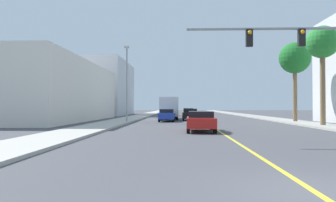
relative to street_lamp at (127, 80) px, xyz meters
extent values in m
plane|color=#47474C|center=(8.44, 13.95, -4.61)|extent=(192.00, 192.00, 0.00)
cube|color=#B2ADA3|center=(-1.12, 13.95, -4.54)|extent=(3.23, 168.00, 0.15)
cube|color=#9E9B93|center=(17.99, 13.95, -4.54)|extent=(3.23, 168.00, 0.15)
cube|color=yellow|center=(8.44, 13.95, -4.61)|extent=(0.16, 144.00, 0.01)
cube|color=silver|center=(-11.57, 4.55, -1.07)|extent=(13.28, 26.79, 7.09)
cube|color=silver|center=(-10.32, 30.71, 0.72)|extent=(10.79, 19.84, 10.66)
cylinder|color=gray|center=(11.39, -18.83, 0.91)|extent=(10.76, 0.14, 0.14)
cube|color=black|center=(11.57, -18.83, 0.46)|extent=(0.32, 0.24, 0.84)
sphere|color=orange|center=(11.57, -18.97, 0.71)|extent=(0.20, 0.20, 0.20)
cube|color=black|center=(9.06, -18.83, 0.46)|extent=(0.32, 0.24, 0.84)
sphere|color=orange|center=(9.06, -18.97, 0.71)|extent=(0.20, 0.20, 0.20)
cylinder|color=gray|center=(0.00, 0.00, -0.55)|extent=(0.16, 0.16, 7.83)
cube|color=beige|center=(0.00, 0.00, 3.51)|extent=(0.56, 0.28, 0.20)
cylinder|color=brown|center=(18.00, -6.26, -0.89)|extent=(0.44, 0.44, 7.16)
sphere|color=#287F33|center=(18.00, -6.26, 2.69)|extent=(2.79, 2.79, 2.79)
cone|color=#287F33|center=(18.82, -6.14, 2.49)|extent=(0.58, 1.28, 1.35)
cone|color=#287F33|center=(18.31, -5.48, 2.49)|extent=(1.37, 0.89, 1.15)
cone|color=#287F33|center=(17.28, -5.83, 2.49)|extent=(0.93, 1.19, 1.46)
cone|color=#287F33|center=(17.25, -6.64, 2.49)|extent=(0.90, 1.27, 1.25)
cone|color=#287F33|center=(18.35, -7.02, 2.49)|extent=(1.59, 1.09, 1.30)
cylinder|color=brown|center=(18.07, 0.71, -1.06)|extent=(0.44, 0.44, 6.81)
sphere|color=#1E6B28|center=(18.07, 0.71, 2.35)|extent=(3.34, 3.34, 3.34)
cone|color=#1E6B28|center=(19.07, 0.80, 2.15)|extent=(0.56, 1.72, 1.45)
cone|color=#1E6B28|center=(18.72, 1.48, 2.15)|extent=(1.44, 1.36, 1.50)
cone|color=#1E6B28|center=(17.60, 1.59, 2.15)|extent=(1.60, 1.19, 1.30)
cone|color=#1E6B28|center=(17.07, 0.67, 2.15)|extent=(0.48, 1.31, 1.51)
cone|color=#1E6B28|center=(17.75, -0.24, 2.15)|extent=(1.80, 1.01, 1.45)
cone|color=#1E6B28|center=(18.56, -0.16, 2.15)|extent=(1.19, 0.87, 1.59)
cube|color=black|center=(6.91, 4.97, -3.96)|extent=(1.83, 3.85, 0.67)
cube|color=black|center=(6.91, 4.74, -3.39)|extent=(1.60, 1.98, 0.47)
cylinder|color=black|center=(6.10, 6.34, -4.29)|extent=(0.23, 0.64, 0.64)
cylinder|color=black|center=(7.70, 6.35, -4.29)|extent=(0.23, 0.64, 0.64)
cylinder|color=black|center=(6.12, 3.60, -4.29)|extent=(0.23, 0.64, 0.64)
cylinder|color=black|center=(7.72, 3.61, -4.29)|extent=(0.23, 0.64, 0.64)
cube|color=gold|center=(7.09, 20.93, -4.01)|extent=(1.86, 4.45, 0.57)
cube|color=black|center=(7.09, 20.87, -3.46)|extent=(1.61, 2.33, 0.54)
cylinder|color=black|center=(6.27, 22.58, -4.29)|extent=(0.23, 0.64, 0.64)
cylinder|color=black|center=(7.86, 22.60, -4.29)|extent=(0.23, 0.64, 0.64)
cylinder|color=black|center=(6.32, 19.25, -4.29)|extent=(0.23, 0.64, 0.64)
cylinder|color=black|center=(7.91, 19.28, -4.29)|extent=(0.23, 0.64, 0.64)
cube|color=red|center=(7.13, -12.15, -3.96)|extent=(2.05, 4.48, 0.67)
cube|color=black|center=(7.13, -12.23, -3.42)|extent=(1.74, 2.02, 0.41)
cylinder|color=black|center=(6.33, -10.46, -4.29)|extent=(0.24, 0.65, 0.64)
cylinder|color=black|center=(8.04, -10.52, -4.29)|extent=(0.24, 0.65, 0.64)
cylinder|color=black|center=(6.22, -13.78, -4.29)|extent=(0.24, 0.65, 0.64)
cylinder|color=black|center=(7.93, -13.84, -4.29)|extent=(0.24, 0.65, 0.64)
cube|color=#1E389E|center=(4.23, 2.69, -3.95)|extent=(1.81, 4.62, 0.69)
cube|color=black|center=(4.22, 2.49, -3.39)|extent=(1.56, 2.10, 0.42)
cylinder|color=black|center=(3.48, 4.44, -4.29)|extent=(0.23, 0.64, 0.64)
cylinder|color=black|center=(5.02, 4.42, -4.29)|extent=(0.23, 0.64, 0.64)
cylinder|color=black|center=(3.43, 0.95, -4.29)|extent=(0.23, 0.64, 0.64)
cylinder|color=black|center=(4.97, 0.93, -4.29)|extent=(0.23, 0.64, 0.64)
cube|color=#BCBCC1|center=(4.26, 24.96, -3.95)|extent=(1.82, 3.94, 0.69)
cube|color=black|center=(4.26, 24.80, -3.39)|extent=(1.60, 1.85, 0.42)
cylinder|color=black|center=(3.46, 26.38, -4.29)|extent=(0.22, 0.64, 0.64)
cylinder|color=black|center=(5.07, 26.38, -4.29)|extent=(0.22, 0.64, 0.64)
cylinder|color=black|center=(3.45, 23.55, -4.29)|extent=(0.22, 0.64, 0.64)
cylinder|color=black|center=(5.07, 23.55, -4.29)|extent=(0.22, 0.64, 0.64)
cube|color=#194799|center=(4.06, 12.89, -3.36)|extent=(2.48, 2.45, 1.60)
cube|color=silver|center=(4.21, 8.67, -2.93)|extent=(2.62, 6.16, 2.47)
cylinder|color=black|center=(3.01, 12.85, -4.16)|extent=(0.31, 0.91, 0.90)
cylinder|color=black|center=(5.11, 12.92, -4.16)|extent=(0.31, 0.91, 0.90)
cylinder|color=black|center=(3.22, 7.11, -4.16)|extent=(0.31, 0.91, 0.90)
cylinder|color=black|center=(5.31, 7.19, -4.16)|extent=(0.31, 0.91, 0.90)
camera|label=1|loc=(5.67, -34.79, -2.86)|focal=34.92mm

